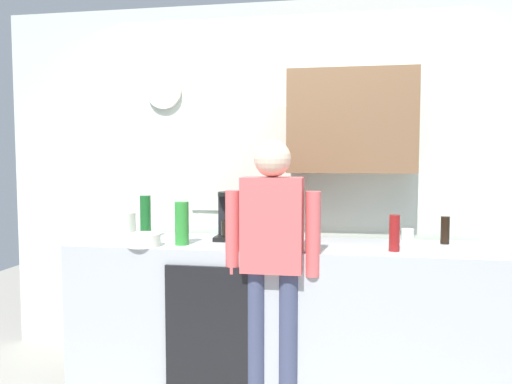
# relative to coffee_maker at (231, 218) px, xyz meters

# --- Properties ---
(kitchen_counter) EXTENTS (2.72, 0.64, 0.93)m
(kitchen_counter) POSITION_rel_coffee_maker_xyz_m (0.34, -0.11, -0.61)
(kitchen_counter) COLOR #B2B7BC
(kitchen_counter) RESTS_ON ground_plane
(dishwasher_panel) EXTENTS (0.56, 0.02, 0.84)m
(dishwasher_panel) POSITION_rel_coffee_maker_xyz_m (-0.04, -0.44, -0.66)
(dishwasher_panel) COLOR black
(dishwasher_panel) RESTS_ON ground_plane
(back_wall_assembly) EXTENTS (4.32, 0.42, 2.60)m
(back_wall_assembly) POSITION_rel_coffee_maker_xyz_m (0.40, 0.29, 0.28)
(back_wall_assembly) COLOR silver
(back_wall_assembly) RESTS_ON ground_plane
(coffee_maker) EXTENTS (0.20, 0.20, 0.33)m
(coffee_maker) POSITION_rel_coffee_maker_xyz_m (0.00, 0.00, 0.00)
(coffee_maker) COLOR black
(coffee_maker) RESTS_ON kitchen_counter
(bottle_red_vinegar) EXTENTS (0.06, 0.06, 0.22)m
(bottle_red_vinegar) POSITION_rel_coffee_maker_xyz_m (1.06, -0.24, -0.04)
(bottle_red_vinegar) COLOR maroon
(bottle_red_vinegar) RESTS_ON kitchen_counter
(bottle_green_wine) EXTENTS (0.07, 0.07, 0.30)m
(bottle_green_wine) POSITION_rel_coffee_maker_xyz_m (-0.59, -0.06, 0.00)
(bottle_green_wine) COLOR #195923
(bottle_green_wine) RESTS_ON kitchen_counter
(bottle_olive_oil) EXTENTS (0.06, 0.06, 0.25)m
(bottle_olive_oil) POSITION_rel_coffee_maker_xyz_m (0.24, -0.07, -0.02)
(bottle_olive_oil) COLOR olive
(bottle_olive_oil) RESTS_ON kitchen_counter
(bottle_dark_sauce) EXTENTS (0.06, 0.06, 0.18)m
(bottle_dark_sauce) POSITION_rel_coffee_maker_xyz_m (1.41, 0.07, -0.06)
(bottle_dark_sauce) COLOR black
(bottle_dark_sauce) RESTS_ON kitchen_counter
(bottle_clear_soda) EXTENTS (0.09, 0.09, 0.28)m
(bottle_clear_soda) POSITION_rel_coffee_maker_xyz_m (-0.27, -0.25, -0.01)
(bottle_clear_soda) COLOR #2D8C33
(bottle_clear_soda) RESTS_ON kitchen_counter
(cup_white_mug) EXTENTS (0.08, 0.08, 0.10)m
(cup_white_mug) POSITION_rel_coffee_maker_xyz_m (1.17, 0.06, -0.10)
(cup_white_mug) COLOR white
(cup_white_mug) RESTS_ON kitchen_counter
(mixing_bowl) EXTENTS (0.22, 0.22, 0.08)m
(mixing_bowl) POSITION_rel_coffee_maker_xyz_m (-0.50, -0.34, -0.11)
(mixing_bowl) COLOR white
(mixing_bowl) RESTS_ON kitchen_counter
(storage_canister) EXTENTS (0.14, 0.14, 0.17)m
(storage_canister) POSITION_rel_coffee_maker_xyz_m (-0.77, 0.01, -0.06)
(storage_canister) COLOR silver
(storage_canister) RESTS_ON kitchen_counter
(person_at_sink) EXTENTS (0.57, 0.22, 1.60)m
(person_at_sink) POSITION_rel_coffee_maker_xyz_m (0.34, -0.41, -0.13)
(person_at_sink) COLOR #3F4766
(person_at_sink) RESTS_ON ground_plane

